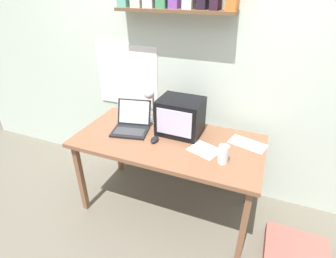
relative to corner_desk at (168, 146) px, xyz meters
The scene contains 11 objects.
ground_plane 0.69m from the corner_desk, ahead, with size 12.00×12.00×0.00m, color #676152.
back_wall 0.81m from the corner_desk, 90.82° to the left, with size 5.60×0.24×2.60m.
corner_desk is the anchor object (origin of this frame).
crt_monitor 0.27m from the corner_desk, 71.58° to the left, with size 0.37×0.31×0.31m.
laptop 0.39m from the corner_desk, behind, with size 0.36×0.37×0.23m.
desk_lamp 0.44m from the corner_desk, 138.74° to the left, with size 0.13×0.16×0.33m.
juice_glass 0.52m from the corner_desk, 16.99° to the right, with size 0.08×0.08×0.14m.
computer_mouse 0.14m from the corner_desk, 144.97° to the right, with size 0.07×0.11×0.03m.
loose_paper_near_laptop 0.65m from the corner_desk, 15.58° to the left, with size 0.32×0.23×0.00m.
printed_handout 0.33m from the corner_desk, ahead, with size 0.27×0.25×0.00m.
floor_cushion 1.31m from the corner_desk, ahead, with size 0.47×0.47×0.11m.
Camera 1 is at (0.69, -1.73, 1.90)m, focal length 28.00 mm.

